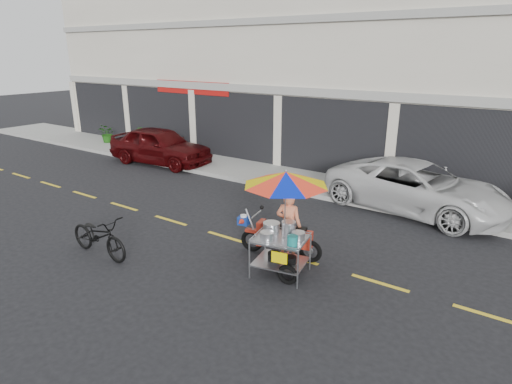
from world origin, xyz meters
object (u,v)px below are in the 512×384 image
Objects in this scene: food_vendor_rig at (285,206)px; maroon_sedan at (160,146)px; white_pickup at (417,187)px; near_bicycle at (99,236)px.

maroon_sedan is at bearing 140.45° from food_vendor_rig.
white_pickup reaches higher than near_bicycle.
white_pickup is at bearing 64.15° from food_vendor_rig.
near_bicycle is 4.37m from food_vendor_rig.
food_vendor_rig reaches higher than maroon_sedan.
white_pickup is (10.37, 0.34, -0.04)m from maroon_sedan.
maroon_sedan is 10.37m from white_pickup.
near_bicycle is at bearing -164.18° from food_vendor_rig.
maroon_sedan is 1.79× the size of food_vendor_rig.
white_pickup is at bearing -92.82° from maroon_sedan.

